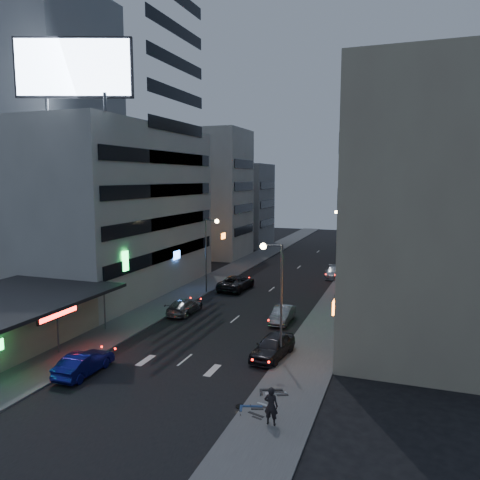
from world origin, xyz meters
The scene contains 29 objects.
ground centered at (0.00, 0.00, 0.00)m, with size 180.00×180.00×0.00m, color black.
sidewalk_left centered at (-8.00, 30.00, 0.06)m, with size 4.00×120.00×0.12m, color #4C4C4F.
sidewalk_right centered at (8.00, 30.00, 0.06)m, with size 4.00×120.00×0.12m, color #4C4C4F.
food_court centered at (-13.90, 2.00, 1.98)m, with size 11.00×13.00×3.88m.
white_building centered at (-17.00, 20.00, 9.00)m, with size 14.00×24.00×18.00m, color #B2B2AD.
grey_tower centered at (-26.00, 23.00, 17.00)m, with size 10.00×14.00×34.00m, color gray.
shophouse_near centered at (15.00, 10.50, 10.00)m, with size 10.00×11.00×20.00m, color tan.
shophouse_mid centered at (15.50, 22.00, 8.00)m, with size 11.00×12.00×16.00m, color tan.
shophouse_far centered at (15.00, 35.00, 11.00)m, with size 10.00×14.00×22.00m, color tan.
far_left_a centered at (-15.50, 45.00, 10.00)m, with size 11.00×10.00×20.00m, color #B2B2AD.
far_left_b centered at (-16.00, 58.00, 7.50)m, with size 12.00×10.00×15.00m, color gray.
far_right_a centered at (15.50, 50.00, 9.00)m, with size 11.00×12.00×18.00m, color tan.
far_right_b centered at (16.00, 64.00, 12.00)m, with size 12.00×12.00×24.00m, color tan.
billboard centered at (-12.99, 9.97, 21.66)m, with size 9.52×3.75×6.20m.
street_lamp_right_near centered at (5.90, 6.00, 5.36)m, with size 1.60×0.44×8.02m.
street_lamp_left centered at (-5.90, 22.00, 5.36)m, with size 1.60×0.44×8.02m.
street_lamp_right_far centered at (5.90, 40.00, 5.36)m, with size 1.60×0.44×8.02m.
parked_car_right_near centered at (5.60, 6.45, 0.82)m, with size 1.93×4.79×1.63m, color #26262B.
parked_car_right_mid centered at (4.22, 14.50, 0.70)m, with size 1.48×4.25×1.40m, color gray.
parked_car_left centered at (-3.70, 24.44, 0.82)m, with size 2.72×5.89×1.64m, color #26252A.
parked_car_right_far centered at (5.60, 34.56, 0.66)m, with size 1.86×4.58×1.33m, color #ACB0B4.
road_car_blue centered at (-5.00, -0.29, 0.74)m, with size 1.57×4.49×1.48m, color navy.
road_car_silver centered at (-5.00, 14.05, 0.69)m, with size 1.95×4.79×1.39m, color #909498.
person centered at (8.01, -2.40, 1.10)m, with size 0.72×0.47×1.97m, color black.
scooter_black_a centered at (7.52, -1.77, 0.62)m, with size 1.64×0.55×1.00m, color black, non-canonical shape.
scooter_silver_a centered at (7.64, -0.56, 0.62)m, with size 1.62×0.54×0.99m, color #ACAFB4, non-canonical shape.
scooter_blue centered at (7.07, -0.67, 0.69)m, with size 1.87×0.62×1.14m, color navy, non-canonical shape.
scooter_black_b centered at (7.60, 1.65, 0.75)m, with size 2.05×0.68×1.25m, color black, non-canonical shape.
scooter_silver_b centered at (7.87, 1.39, 0.69)m, with size 1.86×0.62×1.14m, color #AFB3B7, non-canonical shape.
Camera 1 is at (14.01, -23.82, 12.48)m, focal length 35.00 mm.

